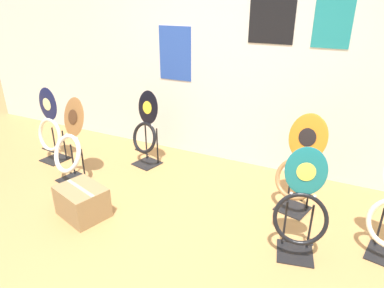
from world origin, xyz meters
TOP-DOWN VIEW (x-y plane):
  - ground_plane at (0.00, 0.00)m, footprint 14.00×14.00m
  - wall_back at (0.00, 2.05)m, footprint 8.00×0.07m
  - toilet_seat_display_jazz_black at (-0.77, 1.47)m, footprint 0.40×0.34m
  - toilet_seat_display_orange_sun at (1.03, 1.30)m, footprint 0.45×0.42m
  - toilet_seat_display_teal_sax at (1.16, 0.65)m, footprint 0.43×0.33m
  - toilet_seat_display_navy_moon at (-1.87, 1.05)m, footprint 0.42×0.31m
  - toilet_seat_display_woodgrain at (-1.30, 0.78)m, footprint 0.47×0.40m
  - storage_box at (-0.72, 0.31)m, footprint 0.52×0.45m

SIDE VIEW (x-z plane):
  - ground_plane at x=0.00m, z-range 0.00..0.00m
  - storage_box at x=-0.72m, z-range 0.00..0.29m
  - toilet_seat_display_woodgrain at x=-1.30m, z-range -0.06..0.86m
  - toilet_seat_display_navy_moon at x=-1.87m, z-range -0.05..0.87m
  - toilet_seat_display_jazz_black at x=-0.77m, z-range -0.04..0.86m
  - toilet_seat_display_teal_sax at x=1.16m, z-range -0.03..0.87m
  - toilet_seat_display_orange_sun at x=1.03m, z-range -0.03..0.90m
  - wall_back at x=0.00m, z-range 0.00..2.60m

